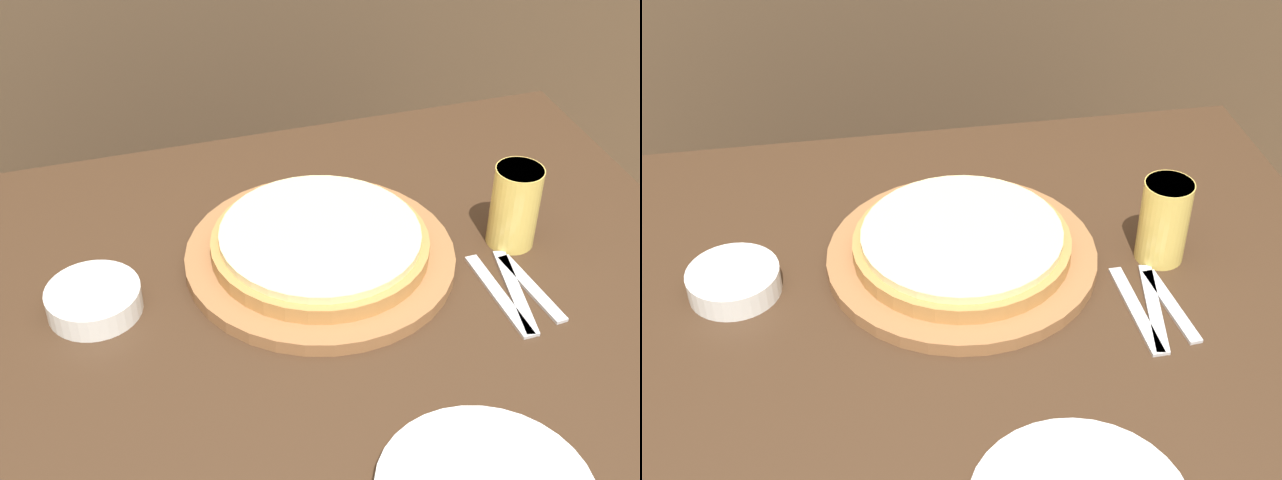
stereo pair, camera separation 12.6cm
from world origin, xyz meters
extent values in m
cylinder|color=#99663D|center=(0.04, 0.13, 0.76)|extent=(0.39, 0.39, 0.02)
cylinder|color=#B77F42|center=(0.04, 0.13, 0.78)|extent=(0.31, 0.31, 0.02)
cylinder|color=beige|center=(0.04, 0.13, 0.80)|extent=(0.29, 0.29, 0.01)
cylinder|color=#E5C65B|center=(0.32, 0.10, 0.81)|extent=(0.07, 0.07, 0.13)
cylinder|color=white|center=(0.32, 0.10, 0.87)|extent=(0.07, 0.07, 0.02)
cylinder|color=white|center=(-0.28, 0.12, 0.77)|extent=(0.13, 0.13, 0.04)
cube|color=silver|center=(0.25, -0.01, 0.75)|extent=(0.02, 0.18, 0.00)
cube|color=silver|center=(0.28, -0.01, 0.75)|extent=(0.05, 0.18, 0.00)
cube|color=silver|center=(0.30, -0.01, 0.75)|extent=(0.03, 0.15, 0.00)
camera|label=1|loc=(-0.25, -0.83, 1.55)|focal=50.00mm
camera|label=2|loc=(-0.13, -0.85, 1.55)|focal=50.00mm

